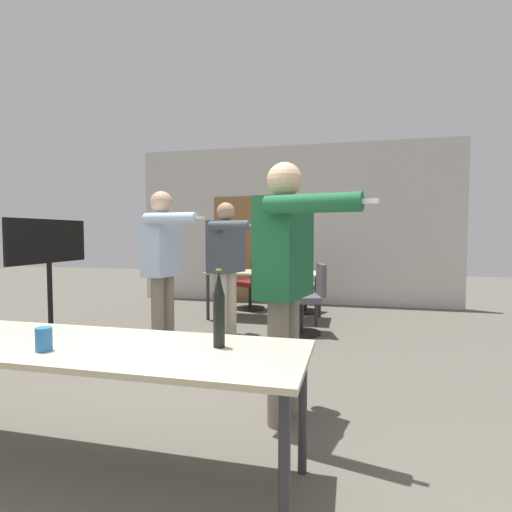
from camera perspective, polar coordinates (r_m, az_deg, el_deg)
name	(u,v)px	position (r m, az deg, el deg)	size (l,w,h in m)	color
back_wall	(291,225)	(7.68, 5.00, 4.37)	(6.11, 0.12, 2.99)	beige
conference_table_near	(99,356)	(2.35, -21.48, -13.14)	(2.22, 0.73, 0.74)	#C6B793
conference_table_far	(265,276)	(6.21, 1.24, -2.93)	(1.78, 0.71, 0.74)	#C6B793
tv_screen	(49,264)	(5.52, -27.47, -0.98)	(0.44, 1.28, 1.50)	black
person_near_casual	(286,267)	(2.80, 4.33, -1.57)	(0.79, 0.83, 1.82)	slate
person_far_watching	(227,257)	(5.08, -4.18, -0.16)	(0.73, 0.86, 1.72)	beige
person_left_plaid	(163,256)	(4.47, -13.10, -0.06)	(0.79, 0.75, 1.79)	slate
office_chair_mid_tucked	(253,285)	(6.97, -0.41, -4.24)	(0.68, 0.65, 0.92)	black
office_chair_far_left	(307,301)	(5.34, 7.31, -6.41)	(0.62, 0.57, 0.93)	black
office_chair_far_right	(304,288)	(6.73, 6.81, -4.55)	(0.59, 0.64, 0.91)	black
beer_bottle	(219,310)	(2.10, -5.32, -7.76)	(0.06, 0.06, 0.41)	black
drink_cup	(44,339)	(2.31, -28.05, -10.45)	(0.08, 0.08, 0.12)	#2866A3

